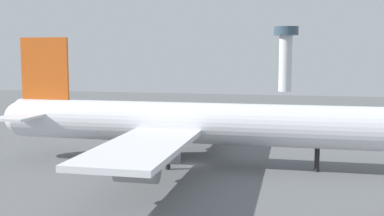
# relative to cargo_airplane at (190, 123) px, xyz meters

# --- Properties ---
(ground_plane) EXTENTS (247.87, 247.87, 0.00)m
(ground_plane) POSITION_rel_cargo_airplane_xyz_m (0.28, 0.00, -6.27)
(ground_plane) COLOR slate
(cargo_airplane) EXTENTS (61.97, 53.17, 19.08)m
(cargo_airplane) POSITION_rel_cargo_airplane_xyz_m (0.00, 0.00, 0.00)
(cargo_airplane) COLOR silver
(cargo_airplane) RESTS_ON ground_plane
(control_tower) EXTENTS (10.74, 10.74, 28.42)m
(control_tower) POSITION_rel_cargo_airplane_xyz_m (10.85, 143.65, 11.10)
(control_tower) COLOR silver
(control_tower) RESTS_ON ground_plane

